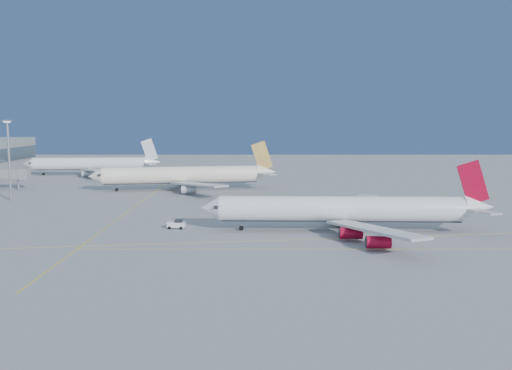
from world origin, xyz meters
name	(u,v)px	position (x,y,z in m)	size (l,w,h in m)	color
ground	(294,234)	(0.00, 0.00, 0.00)	(500.00, 500.00, 0.00)	slate
taxiway_lines	(224,228)	(-14.71, 6.34, 0.01)	(118.86, 140.00, 0.02)	#DDB80C
airliner_virgin	(347,210)	(11.20, 2.63, 4.53)	(60.90, 54.75, 15.04)	white
airliner_etihad	(185,175)	(-30.95, 71.03, 4.86)	(61.06, 55.81, 15.98)	silver
airliner_third	(93,164)	(-75.18, 120.33, 4.56)	(56.24, 51.74, 15.08)	white
pushback_tug	(177,224)	(-24.64, 5.29, 0.95)	(3.81, 2.56, 2.05)	white
light_mast	(9,153)	(-77.72, 46.79, 13.52)	(1.98, 1.98, 22.91)	gray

